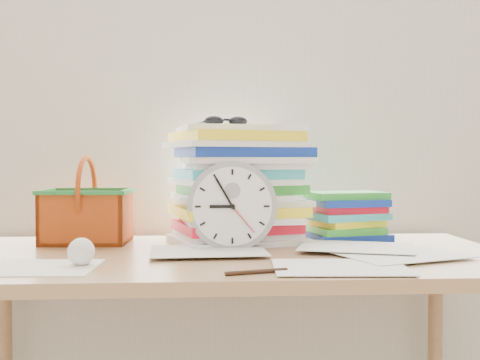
{
  "coord_description": "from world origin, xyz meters",
  "views": [
    {
      "loc": [
        -0.07,
        0.11,
        0.98
      ],
      "look_at": [
        0.03,
        1.6,
        0.93
      ],
      "focal_mm": 45.0,
      "sensor_mm": 36.0,
      "label": 1
    }
  ],
  "objects": [
    {
      "name": "desk",
      "position": [
        0.0,
        1.6,
        0.68
      ],
      "size": [
        1.4,
        0.7,
        0.75
      ],
      "color": "#966D46",
      "rests_on": "ground"
    },
    {
      "name": "basket",
      "position": [
        -0.39,
        1.81,
        0.87
      ],
      "size": [
        0.25,
        0.2,
        0.24
      ],
      "primitive_type": null,
      "rotation": [
        0.0,
        0.0,
        -0.06
      ],
      "color": "#C14A12",
      "rests_on": "desk"
    },
    {
      "name": "clock",
      "position": [
        0.01,
        1.65,
        0.86
      ],
      "size": [
        0.23,
        0.05,
        0.23
      ],
      "primitive_type": "cylinder",
      "rotation": [
        1.57,
        0.0,
        0.0
      ],
      "color": "gray",
      "rests_on": "desk"
    },
    {
      "name": "crumpled_ball",
      "position": [
        -0.33,
        1.44,
        0.78
      ],
      "size": [
        0.06,
        0.06,
        0.06
      ],
      "primitive_type": "sphere",
      "color": "white",
      "rests_on": "desk"
    },
    {
      "name": "paper_stack",
      "position": [
        0.03,
        1.8,
        0.91
      ],
      "size": [
        0.42,
        0.37,
        0.33
      ],
      "primitive_type": null,
      "rotation": [
        0.0,
        0.0,
        0.21
      ],
      "color": "white",
      "rests_on": "desk"
    },
    {
      "name": "book_stack",
      "position": [
        0.36,
        1.82,
        0.82
      ],
      "size": [
        0.28,
        0.24,
        0.14
      ],
      "primitive_type": null,
      "rotation": [
        0.0,
        0.0,
        0.27
      ],
      "color": "white",
      "rests_on": "desk"
    },
    {
      "name": "curtain",
      "position": [
        0.0,
        1.98,
        1.3
      ],
      "size": [
        2.4,
        0.01,
        2.5
      ],
      "primitive_type": "cube",
      "color": "silver",
      "rests_on": "room_shell"
    },
    {
      "name": "scattered_papers",
      "position": [
        0.0,
        1.6,
        0.76
      ],
      "size": [
        1.26,
        0.42,
        0.02
      ],
      "primitive_type": null,
      "color": "white",
      "rests_on": "desk"
    },
    {
      "name": "sunglasses",
      "position": [
        0.0,
        1.81,
        1.09
      ],
      "size": [
        0.17,
        0.15,
        0.04
      ],
      "primitive_type": null,
      "rotation": [
        0.0,
        0.0,
        0.23
      ],
      "color": "black",
      "rests_on": "paper_stack"
    },
    {
      "name": "pen",
      "position": [
        0.04,
        1.32,
        0.75
      ],
      "size": [
        0.13,
        0.05,
        0.01
      ],
      "primitive_type": "cylinder",
      "rotation": [
        0.0,
        1.57,
        0.27
      ],
      "color": "black",
      "rests_on": "desk"
    }
  ]
}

